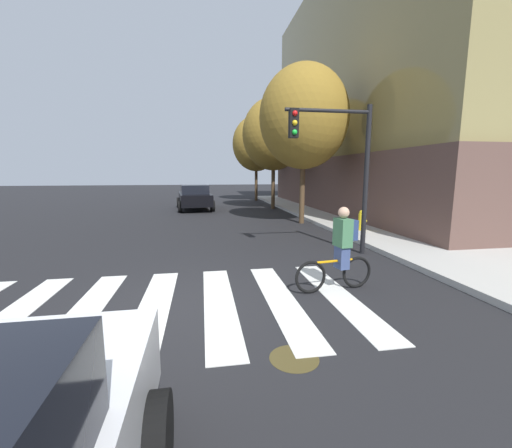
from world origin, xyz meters
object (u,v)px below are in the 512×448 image
at_px(cyclist, 341,249).
at_px(street_tree_near, 304,117).
at_px(fire_hydrant, 361,220).
at_px(street_tree_mid, 274,134).
at_px(manhole_cover, 294,358).
at_px(street_tree_far, 256,144).
at_px(traffic_light_near, 340,154).
at_px(sedan_mid, 194,197).

bearing_deg(cyclist, street_tree_near, 77.42).
distance_m(fire_hydrant, street_tree_mid, 10.24).
bearing_deg(street_tree_mid, manhole_cover, -101.67).
bearing_deg(fire_hydrant, street_tree_mid, 98.83).
bearing_deg(street_tree_far, street_tree_near, -89.94).
bearing_deg(manhole_cover, street_tree_far, 81.57).
xyz_separation_m(manhole_cover, street_tree_near, (3.49, 10.72, 4.80)).
bearing_deg(fire_hydrant, street_tree_far, 95.27).
relative_size(manhole_cover, cyclist, 0.38).
height_order(cyclist, street_tree_mid, street_tree_mid).
distance_m(traffic_light_near, street_tree_mid, 12.21).
bearing_deg(sedan_mid, street_tree_far, 49.96).
relative_size(sedan_mid, street_tree_near, 0.67).
height_order(sedan_mid, cyclist, cyclist).
xyz_separation_m(traffic_light_near, fire_hydrant, (2.25, 2.82, -2.33)).
relative_size(street_tree_near, street_tree_far, 1.01).
distance_m(manhole_cover, traffic_light_near, 6.27).
height_order(fire_hydrant, street_tree_mid, street_tree_mid).
distance_m(sedan_mid, fire_hydrant, 11.69).
distance_m(traffic_light_near, street_tree_far, 18.66).
height_order(cyclist, street_tree_far, street_tree_far).
xyz_separation_m(street_tree_mid, street_tree_far, (-0.02, 6.52, -0.04)).
distance_m(street_tree_near, street_tree_far, 12.72).
relative_size(cyclist, fire_hydrant, 2.18).
bearing_deg(traffic_light_near, street_tree_mid, 86.11).
height_order(fire_hydrant, street_tree_near, street_tree_near).
bearing_deg(manhole_cover, sedan_mid, 95.22).
bearing_deg(fire_hydrant, sedan_mid, 123.91).
distance_m(sedan_mid, street_tree_near, 9.30).
bearing_deg(fire_hydrant, street_tree_near, 115.58).
height_order(street_tree_near, street_tree_far, street_tree_near).
bearing_deg(street_tree_mid, street_tree_near, -90.06).
xyz_separation_m(manhole_cover, sedan_mid, (-1.59, 17.42, 0.82)).
bearing_deg(cyclist, fire_hydrant, 58.81).
bearing_deg(street_tree_far, sedan_mid, -130.04).
relative_size(sedan_mid, street_tree_mid, 0.68).
height_order(cyclist, traffic_light_near, traffic_light_near).
height_order(sedan_mid, fire_hydrant, sedan_mid).
distance_m(traffic_light_near, street_tree_near, 6.20).
bearing_deg(street_tree_near, sedan_mid, 127.20).
bearing_deg(sedan_mid, street_tree_mid, -5.48).
xyz_separation_m(traffic_light_near, street_tree_far, (0.80, 18.55, 1.88)).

